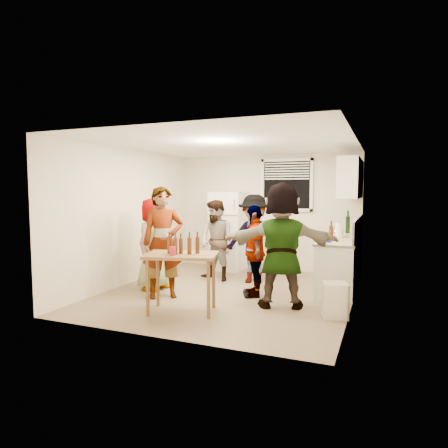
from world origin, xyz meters
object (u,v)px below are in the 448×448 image
at_px(beer_bottle_counter, 331,241).
at_px(guest_grey, 154,289).
at_px(refrigerator, 229,231).
at_px(kettle, 338,237).
at_px(red_cup, 173,255).
at_px(beer_bottle_table, 181,254).
at_px(guest_stripe, 164,297).
at_px(guest_back_left, 217,280).
at_px(guest_black, 254,296).
at_px(guest_orange, 281,307).
at_px(guest_back_right, 254,283).
at_px(blue_cup, 329,243).
at_px(serving_table, 182,312).
at_px(wine_bottle, 347,233).
at_px(trash_bin, 335,299).

bearing_deg(beer_bottle_counter, guest_grey, -164.82).
height_order(refrigerator, kettle, refrigerator).
bearing_deg(red_cup, kettle, 53.36).
height_order(beer_bottle_table, guest_stripe, beer_bottle_table).
distance_m(kettle, guest_back_left, 2.42).
height_order(refrigerator, guest_stripe, refrigerator).
distance_m(guest_black, guest_orange, 0.71).
bearing_deg(beer_bottle_table, guest_back_right, 79.23).
xyz_separation_m(kettle, blue_cup, (-0.06, -0.83, 0.00)).
bearing_deg(guest_grey, beer_bottle_table, -126.33).
relative_size(refrigerator, guest_back_right, 1.02).
bearing_deg(guest_stripe, serving_table, -79.19).
xyz_separation_m(wine_bottle, guest_stripe, (-2.63, -2.57, -0.90)).
distance_m(wine_bottle, guest_back_right, 2.10).
distance_m(serving_table, guest_black, 1.40).
distance_m(beer_bottle_counter, serving_table, 2.74).
bearing_deg(guest_black, wine_bottle, 122.30).
bearing_deg(serving_table, guest_grey, 137.01).
bearing_deg(guest_grey, kettle, -58.05).
distance_m(kettle, guest_grey, 3.42).
bearing_deg(beer_bottle_table, guest_black, 60.18).
distance_m(beer_bottle_table, guest_grey, 1.72).
bearing_deg(beer_bottle_counter, wine_bottle, 83.60).
bearing_deg(serving_table, guest_black, 60.55).
distance_m(refrigerator, red_cup, 3.35).
height_order(trash_bin, guest_stripe, trash_bin).
relative_size(guest_stripe, guest_orange, 0.97).
relative_size(beer_bottle_counter, guest_stripe, 0.14).
bearing_deg(guest_back_right, guest_black, -78.22).
distance_m(kettle, beer_bottle_counter, 0.60).
bearing_deg(serving_table, trash_bin, 16.04).
height_order(beer_bottle_counter, beer_bottle_table, beer_bottle_counter).
bearing_deg(serving_table, beer_bottle_table, 177.34).
bearing_deg(refrigerator, guest_orange, -53.15).
relative_size(trash_bin, red_cup, 3.99).
distance_m(beer_bottle_table, guest_back_right, 2.32).
bearing_deg(beer_bottle_counter, refrigerator, 150.65).
xyz_separation_m(beer_bottle_table, guest_grey, (-1.09, 1.03, -0.85)).
relative_size(refrigerator, serving_table, 1.70).
bearing_deg(guest_orange, trash_bin, 149.37).
bearing_deg(beer_bottle_table, refrigerator, 99.13).
xyz_separation_m(blue_cup, guest_stripe, (-2.48, -1.00, -0.90)).
height_order(refrigerator, guest_back_left, refrigerator).
height_order(trash_bin, guest_back_left, trash_bin).
xyz_separation_m(blue_cup, trash_bin, (0.23, -1.00, -0.65)).
height_order(kettle, trash_bin, kettle).
relative_size(wine_bottle, trash_bin, 0.69).
bearing_deg(kettle, guest_orange, -119.50).
bearing_deg(wine_bottle, guest_grey, -145.33).
distance_m(guest_grey, guest_back_left, 1.27).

